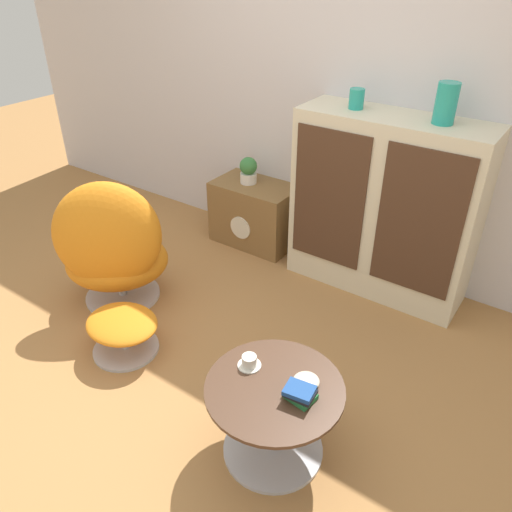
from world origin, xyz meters
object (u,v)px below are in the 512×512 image
Objects in this scene: coffee_table at (274,414)px; vase_inner_left at (446,103)px; potted_plant at (248,170)px; teacup at (249,362)px; sideboard at (383,207)px; tv_console at (255,214)px; book_stack at (300,393)px; egg_chair at (113,249)px; ottoman at (123,328)px; vase_leftmost at (357,99)px; bowl at (306,381)px.

vase_inner_left is (0.08, 1.58, 1.07)m from coffee_table.
potted_plant is 1.92m from teacup.
tv_console is at bearing 179.37° from sideboard.
coffee_table is at bearing -52.45° from tv_console.
sideboard is at bearing -0.63° from tv_console.
sideboard is 8.85× the size of book_stack.
coffee_table is 0.24m from book_stack.
ottoman is (0.39, -0.31, -0.25)m from egg_chair.
vase_inner_left is 1.68× the size of book_stack.
ottoman is 3.63× the size of vase_leftmost.
book_stack is (1.34, -1.58, 0.21)m from tv_console.
book_stack is 0.09m from bowl.
sideboard is 1.10m from potted_plant.
bowl reaches higher than coffee_table.
potted_plant is at bearing 179.52° from tv_console.
vase_leftmost reaches higher than egg_chair.
vase_leftmost is 1.77m from teacup.
sideboard is 0.76m from vase_inner_left.
vase_inner_left reaches higher than egg_chair.
ottoman is at bearing -83.26° from potted_plant.
teacup reaches higher than ottoman.
bowl is (0.29, -1.48, -0.16)m from sideboard.
teacup is (0.02, -1.54, -0.16)m from sideboard.
sideboard reaches higher than potted_plant.
bowl is (0.27, 0.05, -0.01)m from teacup.
tv_console is 5.94× the size of teacup.
egg_chair is 7.45× the size of vase_leftmost.
egg_chair is at bearing 141.06° from ottoman.
egg_chair is 1.79m from vase_leftmost.
egg_chair is 6.68× the size of book_stack.
vase_inner_left is at bearing 0.00° from vase_leftmost.
book_stack is (0.58, -1.58, -0.81)m from vase_leftmost.
sideboard reaches higher than bowl.
teacup is at bearing 172.83° from book_stack.
coffee_table is 0.24m from bowl.
potted_plant is at bearing 179.38° from sideboard.
ottoman is 2.23m from vase_inner_left.
coffee_table is 0.26m from teacup.
vase_inner_left is 1.54m from potted_plant.
sideboard reaches higher than tv_console.
sideboard is 1.54m from teacup.
sideboard is 1.77m from egg_chair.
tv_console is 5.54× the size of bowl.
vase_leftmost reaches higher than coffee_table.
vase_leftmost reaches higher than book_stack.
ottoman is 2.17× the size of potted_plant.
egg_chair reaches higher than book_stack.
bowl is (1.21, 0.01, 0.27)m from ottoman.
bowl is at bearing -10.65° from egg_chair.
potted_plant is 2.12m from book_stack.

